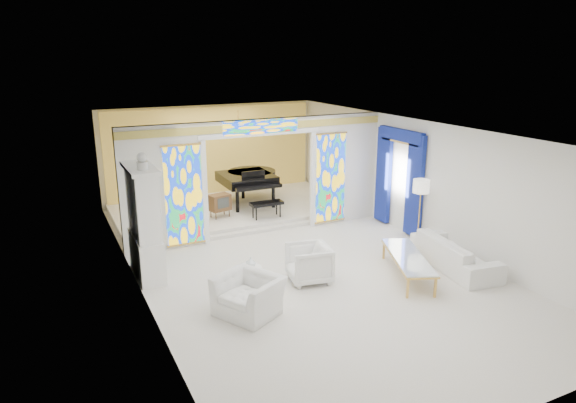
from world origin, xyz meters
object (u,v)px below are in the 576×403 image
tv_console (220,202)px  armchair_right (309,263)px  armchair_left (249,295)px  coffee_table (408,257)px  china_cabinet (144,223)px  sofa (455,253)px  grand_piano (250,178)px

tv_console → armchair_right: bearing=-97.4°
armchair_left → coffee_table: size_ratio=0.50×
armchair_right → tv_console: (-0.42, 4.41, 0.21)m
china_cabinet → tv_console: (2.53, 2.66, -0.57)m
coffee_table → tv_console: (-2.40, 5.14, 0.17)m
armchair_left → armchair_right: size_ratio=1.28×
armchair_right → sofa: bearing=86.9°
china_cabinet → sofa: (6.17, -2.56, -0.83)m
armchair_left → armchair_right: armchair_right is taller
tv_console → grand_piano: bearing=24.9°
sofa → coffee_table: bearing=95.3°
armchair_left → tv_console: (1.22, 5.16, 0.24)m
china_cabinet → sofa: 6.73m
china_cabinet → tv_console: china_cabinet is taller
tv_console → armchair_left: bearing=-116.1°
sofa → grand_piano: (-2.33, 6.22, 0.60)m
sofa → armchair_right: bearing=84.6°
armchair_left → coffee_table: (3.62, 0.01, 0.08)m
armchair_right → sofa: 3.32m
grand_piano → tv_console: 1.68m
grand_piano → armchair_left: bearing=-111.4°
china_cabinet → sofa: size_ratio=1.18×
armchair_left → sofa: size_ratio=0.48×
armchair_left → grand_piano: grand_piano is taller
armchair_left → grand_piano: size_ratio=0.39×
armchair_left → armchair_right: bearing=86.2°
china_cabinet → armchair_left: 2.93m
armchair_left → grand_piano: 6.69m
grand_piano → tv_console: bearing=-141.5°
grand_piano → armchair_right: bearing=-98.4°
armchair_left → china_cabinet: bearing=179.3°
coffee_table → grand_piano: 6.26m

